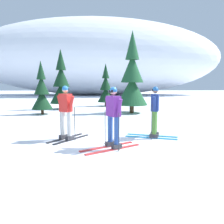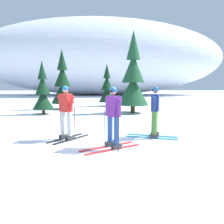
{
  "view_description": "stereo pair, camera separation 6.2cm",
  "coord_description": "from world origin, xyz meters",
  "views": [
    {
      "loc": [
        0.24,
        -6.82,
        1.82
      ],
      "look_at": [
        0.65,
        0.06,
        0.95
      ],
      "focal_mm": 35.23,
      "sensor_mm": 36.0,
      "label": 1
    },
    {
      "loc": [
        0.31,
        -6.82,
        1.82
      ],
      "look_at": [
        0.65,
        0.06,
        0.95
      ],
      "focal_mm": 35.23,
      "sensor_mm": 36.0,
      "label": 2
    }
  ],
  "objects": [
    {
      "name": "pine_tree_far_left",
      "position": [
        -3.23,
        6.76,
        1.35
      ],
      "size": [
        1.25,
        1.25,
        3.24
      ],
      "color": "#47301E",
      "rests_on": "ground"
    },
    {
      "name": "skier_purple_jacket",
      "position": [
        0.64,
        -0.68,
        0.92
      ],
      "size": [
        1.76,
        1.28,
        1.75
      ],
      "color": "red",
      "rests_on": "ground"
    },
    {
      "name": "skier_navy_jacket",
      "position": [
        2.14,
        0.53,
        0.91
      ],
      "size": [
        1.8,
        1.01,
        1.75
      ],
      "color": "#2893CC",
      "rests_on": "ground"
    },
    {
      "name": "snow_ridge_background",
      "position": [
        -0.15,
        31.88,
        6.41
      ],
      "size": [
        43.31,
        16.2,
        12.83
      ],
      "primitive_type": "ellipsoid",
      "color": "white",
      "rests_on": "ground"
    },
    {
      "name": "ground_plane",
      "position": [
        0.0,
        0.0,
        0.0
      ],
      "size": [
        120.0,
        120.0,
        0.0
      ],
      "primitive_type": "plane",
      "color": "white"
    },
    {
      "name": "pine_tree_center_right",
      "position": [
        0.81,
        11.64,
        1.48
      ],
      "size": [
        1.37,
        1.37,
        3.55
      ],
      "color": "#47301E",
      "rests_on": "ground"
    },
    {
      "name": "pine_tree_center_left",
      "position": [
        -2.51,
        9.61,
        1.83
      ],
      "size": [
        1.69,
        1.69,
        4.37
      ],
      "color": "#47301E",
      "rests_on": "ground"
    },
    {
      "name": "skier_red_jacket",
      "position": [
        -0.84,
        0.35,
        0.93
      ],
      "size": [
        1.28,
        1.49,
        1.78
      ],
      "color": "black",
      "rests_on": "ground"
    },
    {
      "name": "pine_tree_far_right",
      "position": [
        2.34,
        7.11,
        2.15
      ],
      "size": [
        1.99,
        1.99,
        5.15
      ],
      "color": "#47301E",
      "rests_on": "ground"
    }
  ]
}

